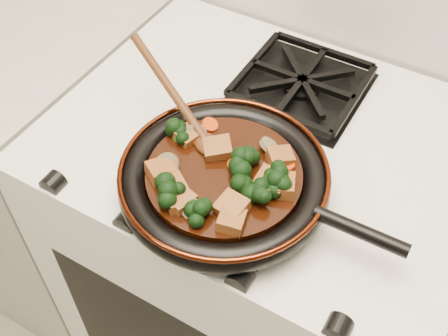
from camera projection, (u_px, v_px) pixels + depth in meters
The scene contains 34 objects.
stove at pixel (256, 266), 1.34m from camera, with size 0.76×0.60×0.90m, color white.
burner_grate_front at pixel (228, 182), 0.91m from camera, with size 0.23×0.23×0.03m, color black, non-canonical shape.
burner_grate_back at pixel (302, 84), 1.07m from camera, with size 0.23×0.23×0.03m, color black, non-canonical shape.
skillet at pixel (225, 179), 0.87m from camera, with size 0.46×0.33×0.05m.
braising_sauce at pixel (224, 177), 0.87m from camera, with size 0.24×0.24×0.02m, color black.
tofu_cube_0 at pixel (280, 158), 0.87m from camera, with size 0.04×0.04×0.02m, color brown.
tofu_cube_1 at pixel (232, 207), 0.81m from camera, with size 0.04×0.04×0.02m, color brown.
tofu_cube_2 at pixel (178, 201), 0.82m from camera, with size 0.03×0.04×0.02m, color brown.
tofu_cube_3 at pixel (161, 171), 0.85m from camera, with size 0.04×0.04×0.02m, color brown.
tofu_cube_4 at pixel (280, 186), 0.83m from camera, with size 0.04×0.04×0.02m, color brown.
tofu_cube_5 at pixel (231, 221), 0.79m from camera, with size 0.04×0.04×0.02m, color brown.
tofu_cube_6 at pixel (175, 186), 0.83m from camera, with size 0.04×0.03×0.02m, color brown.
tofu_cube_7 at pixel (270, 183), 0.84m from camera, with size 0.04×0.04×0.02m, color brown.
tofu_cube_8 at pixel (218, 149), 0.88m from camera, with size 0.04×0.04×0.02m, color brown.
tofu_cube_9 at pixel (180, 200), 0.82m from camera, with size 0.04×0.04×0.02m, color brown.
tofu_cube_10 at pixel (188, 136), 0.90m from camera, with size 0.03×0.04×0.02m, color brown.
broccoli_floret_0 at pixel (278, 180), 0.84m from camera, with size 0.06×0.06×0.06m, color black, non-canonical shape.
broccoli_floret_1 at pixel (276, 184), 0.83m from camera, with size 0.06×0.06×0.05m, color black, non-canonical shape.
broccoli_floret_2 at pixel (246, 164), 0.86m from camera, with size 0.06×0.06×0.05m, color black, non-canonical shape.
broccoli_floret_3 at pixel (177, 136), 0.90m from camera, with size 0.06×0.06×0.05m, color black, non-canonical shape.
broccoli_floret_4 at pixel (196, 212), 0.80m from camera, with size 0.05×0.05×0.05m, color black, non-canonical shape.
broccoli_floret_5 at pixel (263, 192), 0.82m from camera, with size 0.06×0.06×0.05m, color black, non-canonical shape.
broccoli_floret_6 at pixel (239, 180), 0.84m from camera, with size 0.06×0.06×0.05m, color black, non-canonical shape.
broccoli_floret_7 at pixel (168, 193), 0.82m from camera, with size 0.06×0.06×0.06m, color black, non-canonical shape.
broccoli_floret_8 at pixel (250, 159), 0.86m from camera, with size 0.06×0.06×0.05m, color black, non-canonical shape.
carrot_coin_0 at pixel (287, 164), 0.87m from camera, with size 0.03×0.03×0.01m, color #C83305.
carrot_coin_1 at pixel (200, 139), 0.90m from camera, with size 0.03×0.03×0.01m, color #C83305.
carrot_coin_2 at pixel (210, 125), 0.92m from camera, with size 0.03×0.03×0.01m, color #C83305.
carrot_coin_3 at pixel (236, 165), 0.86m from camera, with size 0.03×0.03×0.01m, color #C83305.
mushroom_slice_0 at pixel (167, 165), 0.86m from camera, with size 0.04×0.04×0.01m, color brown.
mushroom_slice_1 at pixel (270, 146), 0.89m from camera, with size 0.04×0.04×0.01m, color brown.
mushroom_slice_2 at pixel (196, 134), 0.90m from camera, with size 0.04×0.04×0.01m, color brown.
mushroom_slice_3 at pixel (192, 209), 0.81m from camera, with size 0.03×0.03×0.01m, color brown.
wooden_spoon at pixel (186, 112), 0.91m from camera, with size 0.15×0.09×0.24m.
Camera 1 is at (0.28, 1.05, 1.62)m, focal length 45.00 mm.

